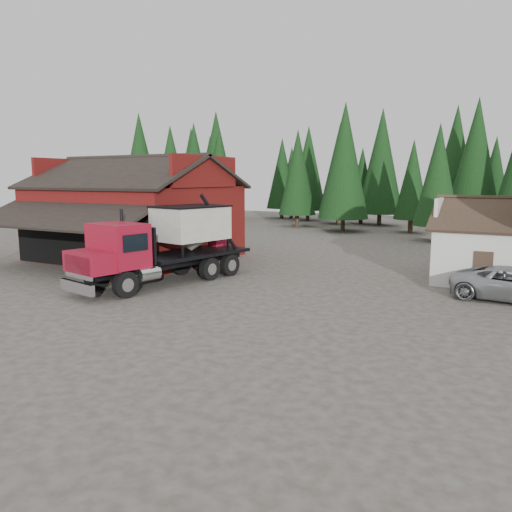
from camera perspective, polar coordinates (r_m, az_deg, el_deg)
The scene contains 7 objects.
ground at distance 22.07m, azimuth -9.61°, elevation -5.83°, with size 120.00×120.00×0.00m, color #433C34.
red_barn at distance 36.17m, azimuth -13.68°, elevation 4.06°, with size 12.80×13.63×7.18m.
conifer_backdrop at distance 60.43m, azimuth 15.94°, elevation 3.22°, with size 76.00×16.00×16.00m, color black, non-canonical shape.
near_pine_a at distance 56.98m, azimuth -9.68°, elevation 9.55°, with size 4.40×4.40×11.40m.
near_pine_b at distance 47.26m, azimuth 20.09°, elevation 8.71°, with size 3.96×3.96×10.40m.
near_pine_d at distance 53.60m, azimuth 10.07°, elevation 10.67°, with size 5.28×5.28×13.40m.
feed_truck at distance 26.90m, azimuth -10.24°, elevation 1.57°, with size 4.83×10.80×4.72m.
Camera 1 is at (13.36, -16.68, 5.53)m, focal length 35.00 mm.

